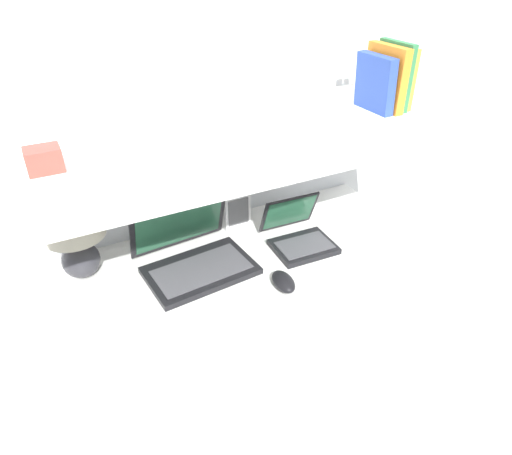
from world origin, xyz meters
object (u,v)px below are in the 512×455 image
book_blue (375,83)px  shelf_gadget (44,160)px  computer_mouse (283,282)px  book_yellow (399,77)px  laptop_large (194,255)px  router_box (235,208)px  book_green (394,75)px  laptop_small (299,235)px  table_lamp (72,226)px  book_orange (386,78)px

book_blue → shelf_gadget: (-1.05, 0.00, -0.06)m
computer_mouse → book_yellow: size_ratio=0.57×
laptop_large → book_blue: (0.68, -0.01, 0.48)m
router_box → book_green: (0.53, -0.18, 0.47)m
laptop_small → router_box: bearing=123.9°
router_box → book_yellow: book_yellow is taller
computer_mouse → book_yellow: (0.57, 0.23, 0.52)m
laptop_large → book_green: size_ratio=1.69×
table_lamp → book_green: size_ratio=1.40×
table_lamp → laptop_large: table_lamp is taller
table_lamp → computer_mouse: table_lamp is taller
book_orange → book_green: bearing=-0.0°
book_blue → laptop_small: bearing=-171.9°
table_lamp → book_orange: 1.13m
table_lamp → book_yellow: size_ratio=1.52×
computer_mouse → router_box: (0.02, 0.41, 0.06)m
shelf_gadget → computer_mouse: bearing=-21.2°
laptop_large → book_orange: size_ratio=1.76×
book_yellow → book_blue: size_ratio=1.09×
book_yellow → shelf_gadget: book_yellow is taller
shelf_gadget → laptop_large: bearing=1.2°
laptop_large → router_box: laptop_large is taller
table_lamp → shelf_gadget: shelf_gadget is taller
book_orange → laptop_large: bearing=179.4°
computer_mouse → book_orange: size_ratio=0.55×
book_orange → shelf_gadget: (-1.10, -0.00, -0.07)m
table_lamp → book_blue: bearing=-7.4°
router_box → laptop_large: bearing=-143.8°
book_green → book_orange: (-0.03, 0.00, -0.00)m
book_yellow → book_blue: book_yellow is taller
table_lamp → book_blue: size_ratio=1.66×
table_lamp → book_orange: (1.07, -0.13, 0.35)m
laptop_small → book_yellow: book_yellow is taller
computer_mouse → shelf_gadget: 0.77m
book_yellow → book_blue: (-0.10, -0.00, -0.01)m
shelf_gadget → table_lamp: bearing=76.6°
book_yellow → book_orange: 0.06m
laptop_small → book_yellow: bearing=6.0°
book_green → computer_mouse: bearing=-157.6°
computer_mouse → book_yellow: book_yellow is taller
computer_mouse → table_lamp: bearing=146.9°
router_box → book_yellow: 0.74m
book_yellow → book_orange: book_orange is taller
book_yellow → shelf_gadget: size_ratio=2.32×
table_lamp → book_green: 1.16m
table_lamp → book_blue: book_blue is taller
computer_mouse → router_box: 0.41m
book_yellow → book_orange: size_ratio=0.96×
router_box → book_yellow: (0.55, -0.18, 0.46)m
computer_mouse → book_yellow: bearing=21.5°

